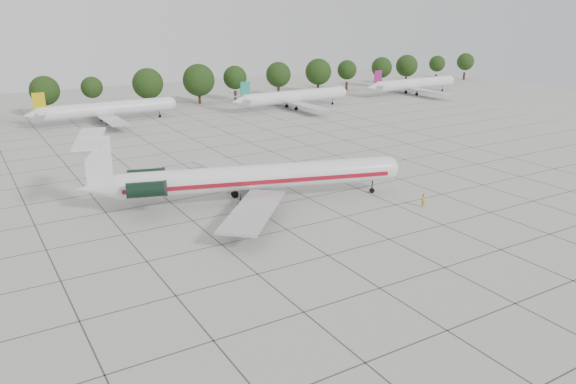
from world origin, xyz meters
name	(u,v)px	position (x,y,z in m)	size (l,w,h in m)	color
ground	(287,230)	(0.00, 0.00, 0.00)	(260.00, 260.00, 0.00)	#A9A9A2
apron_joints	(229,193)	(0.00, 15.00, 0.01)	(170.00, 170.00, 0.02)	#383838
main_airliner	(242,178)	(-0.28, 10.52, 3.37)	(39.87, 30.52, 9.53)	silver
ground_crew	(423,200)	(18.33, -2.24, 0.90)	(0.66, 0.43, 1.80)	#BA7C0A
bg_airliner_c	(107,109)	(-1.54, 72.00, 2.91)	(28.24, 27.20, 7.40)	silver
bg_airliner_d	(294,97)	(41.74, 66.12, 2.91)	(28.24, 27.20, 7.40)	silver
bg_airliner_e	(414,84)	(83.13, 68.75, 2.91)	(28.24, 27.20, 7.40)	silver
tree_line	(45,91)	(-11.68, 85.00, 5.98)	(249.86, 8.44, 10.22)	#332114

